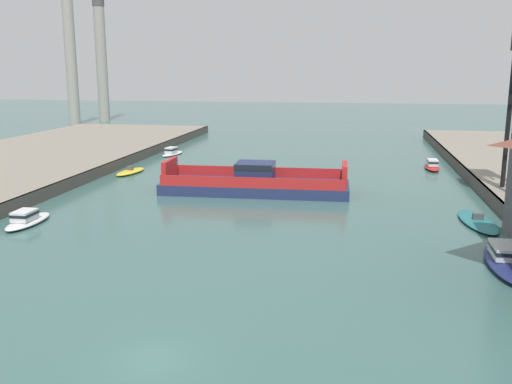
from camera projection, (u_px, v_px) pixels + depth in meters
name	position (u px, v px, depth m)	size (l,w,h in m)	color
ground_plane	(153.00, 359.00, 25.17)	(400.00, 400.00, 0.00)	#3D6660
chain_ferry	(255.00, 183.00, 59.11)	(19.78, 6.95, 3.30)	navy
moored_boat_near_right	(478.00, 221.00, 47.26)	(3.25, 8.25, 0.89)	#237075
moored_boat_mid_left	(506.00, 259.00, 36.87)	(2.67, 8.27, 1.40)	navy
moored_boat_mid_right	(130.00, 171.00, 70.13)	(2.80, 6.08, 0.93)	yellow
moored_boat_far_left	(27.00, 219.00, 46.87)	(2.15, 5.96, 1.30)	white
moored_boat_upstream_a	(172.00, 152.00, 84.95)	(2.58, 5.93, 1.24)	white
moored_boat_upstream_b	(432.00, 165.00, 72.94)	(1.77, 6.00, 1.34)	red
smokestack_distant_a	(101.00, 56.00, 138.58)	(2.88, 2.88, 29.75)	#9E998E
smokestack_distant_b	(70.00, 52.00, 128.03)	(2.73, 2.73, 31.05)	#9E998E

